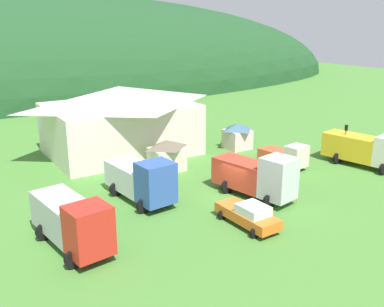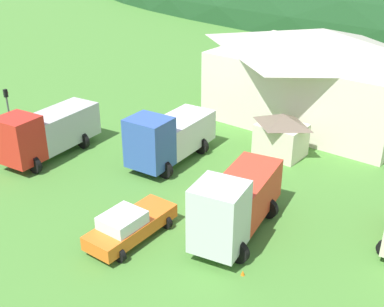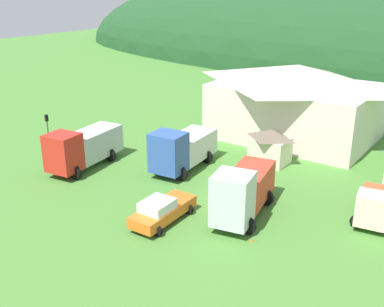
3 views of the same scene
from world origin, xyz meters
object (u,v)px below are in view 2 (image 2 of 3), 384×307
(tow_truck_silver, at_px, (235,202))
(service_pickup_orange, at_px, (130,225))
(traffic_light_west, at_px, (8,109))
(crane_truck_red, at_px, (47,131))
(box_truck_blue, at_px, (168,136))
(traffic_cone_near_pickup, at_px, (243,275))
(depot_building, at_px, (318,74))
(play_shed_cream, at_px, (281,134))

(tow_truck_silver, height_order, service_pickup_orange, tow_truck_silver)
(tow_truck_silver, distance_m, service_pickup_orange, 5.23)
(tow_truck_silver, xyz_separation_m, traffic_light_west, (-19.03, -0.07, 0.47))
(crane_truck_red, bearing_deg, box_truck_blue, 115.14)
(traffic_light_west, relative_size, traffic_cone_near_pickup, 7.53)
(crane_truck_red, bearing_deg, tow_truck_silver, 83.12)
(box_truck_blue, bearing_deg, depot_building, 157.86)
(depot_building, relative_size, box_truck_blue, 2.19)
(play_shed_cream, height_order, box_truck_blue, box_truck_blue)
(service_pickup_orange, distance_m, traffic_cone_near_pickup, 5.96)
(play_shed_cream, bearing_deg, crane_truck_red, -140.74)
(service_pickup_orange, relative_size, traffic_cone_near_pickup, 10.10)
(play_shed_cream, xyz_separation_m, tow_truck_silver, (2.78, -9.54, 0.33))
(play_shed_cream, xyz_separation_m, crane_truck_red, (-11.86, -9.70, 0.28))
(tow_truck_silver, bearing_deg, play_shed_cream, -175.35)
(traffic_cone_near_pickup, bearing_deg, box_truck_blue, 146.88)
(service_pickup_orange, bearing_deg, depot_building, 178.80)
(traffic_light_west, bearing_deg, play_shed_cream, 30.60)
(depot_building, relative_size, traffic_light_west, 4.16)
(crane_truck_red, bearing_deg, depot_building, 141.13)
(crane_truck_red, height_order, traffic_cone_near_pickup, crane_truck_red)
(crane_truck_red, xyz_separation_m, traffic_cone_near_pickup, (16.70, -2.20, -1.79))
(play_shed_cream, distance_m, box_truck_blue, 7.45)
(depot_building, bearing_deg, box_truck_blue, -106.50)
(service_pickup_orange, bearing_deg, box_truck_blue, -153.45)
(depot_building, bearing_deg, traffic_light_west, -130.88)
(tow_truck_silver, xyz_separation_m, traffic_cone_near_pickup, (2.06, -2.36, -1.84))
(traffic_cone_near_pickup, bearing_deg, service_pickup_orange, -168.61)
(tow_truck_silver, xyz_separation_m, service_pickup_orange, (-3.73, -3.53, -1.02))
(depot_building, height_order, crane_truck_red, depot_building)
(depot_building, bearing_deg, traffic_cone_near_pickup, -72.71)
(play_shed_cream, bearing_deg, depot_building, 99.30)
(box_truck_blue, bearing_deg, tow_truck_silver, 56.70)
(depot_building, bearing_deg, play_shed_cream, -80.70)
(box_truck_blue, relative_size, traffic_cone_near_pickup, 14.29)
(depot_building, height_order, service_pickup_orange, depot_building)
(box_truck_blue, bearing_deg, traffic_cone_near_pickup, 51.24)
(play_shed_cream, bearing_deg, traffic_light_west, -149.40)
(crane_truck_red, xyz_separation_m, traffic_light_west, (-4.38, 0.09, 0.52))
(depot_building, relative_size, traffic_cone_near_pickup, 31.35)
(depot_building, height_order, traffic_cone_near_pickup, depot_building)
(play_shed_cream, height_order, crane_truck_red, crane_truck_red)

